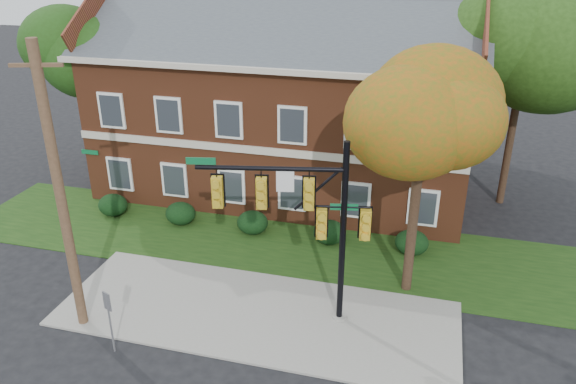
% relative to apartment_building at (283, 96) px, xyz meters
% --- Properties ---
extents(ground, '(120.00, 120.00, 0.00)m').
position_rel_apartment_building_xyz_m(ground, '(2.00, -11.95, -4.99)').
color(ground, black).
rests_on(ground, ground).
extents(sidewalk, '(14.00, 5.00, 0.08)m').
position_rel_apartment_building_xyz_m(sidewalk, '(2.00, -10.95, -4.95)').
color(sidewalk, gray).
rests_on(sidewalk, ground).
extents(grass_strip, '(30.00, 6.00, 0.04)m').
position_rel_apartment_building_xyz_m(grass_strip, '(2.00, -5.95, -4.97)').
color(grass_strip, '#193811').
rests_on(grass_strip, ground).
extents(apartment_building, '(18.80, 8.80, 9.74)m').
position_rel_apartment_building_xyz_m(apartment_building, '(0.00, 0.00, 0.00)').
color(apartment_building, brown).
rests_on(apartment_building, ground).
extents(hedge_far_left, '(1.40, 1.26, 1.05)m').
position_rel_apartment_building_xyz_m(hedge_far_left, '(-7.00, -5.25, -4.46)').
color(hedge_far_left, black).
rests_on(hedge_far_left, ground).
extents(hedge_left, '(1.40, 1.26, 1.05)m').
position_rel_apartment_building_xyz_m(hedge_left, '(-3.50, -5.25, -4.46)').
color(hedge_left, black).
rests_on(hedge_left, ground).
extents(hedge_center, '(1.40, 1.26, 1.05)m').
position_rel_apartment_building_xyz_m(hedge_center, '(0.00, -5.25, -4.46)').
color(hedge_center, black).
rests_on(hedge_center, ground).
extents(hedge_right, '(1.40, 1.26, 1.05)m').
position_rel_apartment_building_xyz_m(hedge_right, '(3.50, -5.25, -4.46)').
color(hedge_right, black).
rests_on(hedge_right, ground).
extents(hedge_far_right, '(1.40, 1.26, 1.05)m').
position_rel_apartment_building_xyz_m(hedge_far_right, '(7.00, -5.25, -4.46)').
color(hedge_far_right, black).
rests_on(hedge_far_right, ground).
extents(tree_near_right, '(4.50, 4.25, 8.58)m').
position_rel_apartment_building_xyz_m(tree_near_right, '(7.22, -8.09, 1.68)').
color(tree_near_right, black).
rests_on(tree_near_right, ground).
extents(tree_left_rear, '(5.40, 5.10, 8.88)m').
position_rel_apartment_building_xyz_m(tree_left_rear, '(-9.73, -1.12, 1.69)').
color(tree_left_rear, black).
rests_on(tree_left_rear, ground).
extents(tree_right_rear, '(6.30, 5.95, 10.62)m').
position_rel_apartment_building_xyz_m(tree_right_rear, '(11.31, 0.86, 3.13)').
color(tree_right_rear, black).
rests_on(tree_right_rear, ground).
extents(traffic_signal, '(5.78, 1.36, 6.55)m').
position_rel_apartment_building_xyz_m(traffic_signal, '(3.72, -10.70, -0.92)').
color(traffic_signal, gray).
rests_on(traffic_signal, ground).
extents(utility_pole, '(1.46, 0.55, 9.64)m').
position_rel_apartment_building_xyz_m(utility_pole, '(-3.60, -12.95, -0.10)').
color(utility_pole, '#4E3724').
rests_on(utility_pole, ground).
extents(sign_post, '(0.32, 0.16, 2.24)m').
position_rel_apartment_building_xyz_m(sign_post, '(-1.81, -13.95, -3.47)').
color(sign_post, slate).
rests_on(sign_post, ground).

